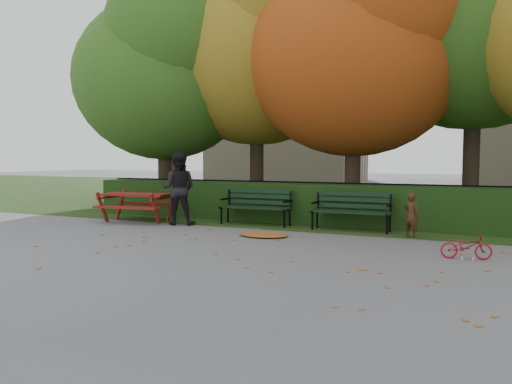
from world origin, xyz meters
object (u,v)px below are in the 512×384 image
at_px(child, 411,215).
at_px(adult, 178,188).
at_px(bench_right, 352,208).
at_px(picnic_table, 137,200).
at_px(tree_f, 180,55).
at_px(bicycle, 466,246).
at_px(tree_a, 168,66).
at_px(tree_b, 264,36).
at_px(bench_left, 257,204).
at_px(tree_c, 365,39).

xyz_separation_m(child, adult, (-5.56, -0.30, 0.43)).
distance_m(bench_right, picnic_table, 5.54).
bearing_deg(tree_f, bicycle, -36.48).
height_order(tree_a, bicycle, tree_a).
relative_size(tree_f, bicycle, 11.45).
relative_size(tree_b, picnic_table, 4.59).
distance_m(bench_left, child, 3.82).
xyz_separation_m(tree_f, bench_left, (5.83, -5.54, -5.17)).
distance_m(tree_f, picnic_table, 8.57).
relative_size(bench_right, bicycle, 2.24).
xyz_separation_m(adult, bicycle, (6.68, -1.60, -0.69)).
relative_size(tree_a, tree_b, 0.85).
bearing_deg(picnic_table, tree_b, 54.66).
height_order(tree_c, tree_f, tree_f).
height_order(picnic_table, adult, adult).
bearing_deg(child, bench_right, 3.83).
height_order(tree_b, tree_f, tree_f).
bearing_deg(bench_left, picnic_table, -166.07).
bearing_deg(child, tree_a, 6.50).
bearing_deg(tree_a, tree_c, 3.65).
relative_size(tree_a, tree_c, 0.94).
bearing_deg(picnic_table, bench_right, -0.34).
relative_size(tree_c, bench_left, 4.44).
bearing_deg(tree_b, bicycle, -42.01).
bearing_deg(tree_f, child, -32.12).
xyz_separation_m(tree_c, bicycle, (2.77, -4.66, -4.61)).
height_order(tree_f, bicycle, tree_f).
bearing_deg(tree_b, tree_a, -156.95).
distance_m(picnic_table, bicycle, 8.17).
distance_m(tree_c, picnic_table, 7.38).
distance_m(tree_a, bicycle, 10.69).
bearing_deg(bench_left, child, -7.54).
relative_size(tree_b, tree_c, 1.10).
relative_size(tree_a, bench_right, 4.16).
bearing_deg(tree_b, tree_c, -13.45).
bearing_deg(bench_right, tree_a, 163.39).
bearing_deg(adult, bicycle, 147.90).
height_order(tree_a, tree_b, tree_b).
xyz_separation_m(tree_a, bench_right, (6.29, -1.88, -4.00)).
height_order(bench_right, child, child).
xyz_separation_m(child, bicycle, (1.12, -1.90, -0.26)).
bearing_deg(tree_a, tree_f, 117.98).
distance_m(child, bicycle, 2.22).
relative_size(tree_c, tree_f, 0.87).
bearing_deg(picnic_table, bicycle, -19.87).
relative_size(tree_b, bench_right, 4.88).
distance_m(tree_b, tree_f, 5.32).
distance_m(bench_left, bicycle, 5.47).
bearing_deg(picnic_table, tree_c, 21.80).
relative_size(tree_f, picnic_table, 4.79).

